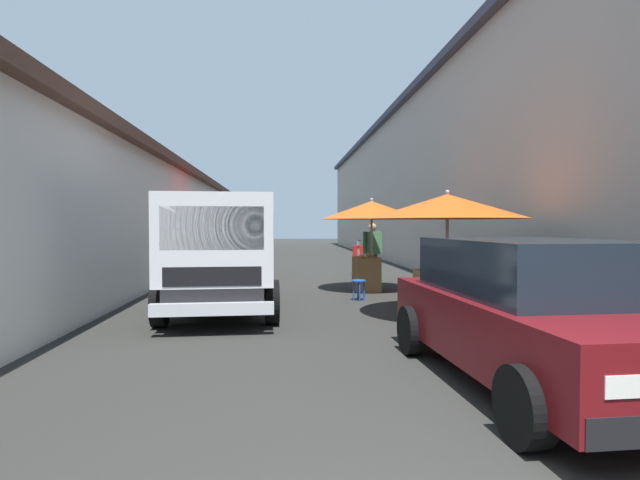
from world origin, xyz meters
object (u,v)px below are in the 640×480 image
Objects in this scene: parked_scooter at (361,262)px; plastic_stool at (359,285)px; fruit_stall_far_right at (229,221)px; delivery_truck at (220,258)px; hatchback_car at (534,311)px; fruit_stall_mid_lane at (371,218)px; vendor_by_crates at (372,249)px; fruit_stall_near_left at (447,220)px.

plastic_stool is at bearing 170.45° from parked_scooter.
delivery_truck is (-7.51, -0.59, -0.70)m from fruit_stall_far_right.
hatchback_car reaches higher than plastic_stool.
parked_scooter reaches higher than plastic_stool.
fruit_stall_far_right is 1.35× the size of parked_scooter.
fruit_stall_far_right is (4.15, 3.82, -0.02)m from fruit_stall_mid_lane.
plastic_stool is at bearing 160.97° from fruit_stall_mid_lane.
hatchback_car is at bearing -179.75° from vendor_by_crates.
fruit_stall_near_left is 6.23× the size of plastic_stool.
fruit_stall_mid_lane is 0.49× the size of delivery_truck.
plastic_stool is at bearing -150.00° from fruit_stall_far_right.
fruit_stall_near_left is 2.81m from plastic_stool.
fruit_stall_far_right is 6.72m from plastic_stool.
parked_scooter is (10.64, 0.06, -0.29)m from hatchback_car.
plastic_stool is (2.15, 1.18, -1.36)m from fruit_stall_near_left.
delivery_truck is at bearing 85.10° from fruit_stall_near_left.
hatchback_car reaches higher than parked_scooter.
delivery_truck reaches higher than parked_scooter.
fruit_stall_mid_lane is at bearing 168.15° from vendor_by_crates.
hatchback_car is 2.41× the size of vendor_by_crates.
hatchback_car is 0.80× the size of delivery_truck.
fruit_stall_mid_lane is at bearing -137.39° from fruit_stall_far_right.
fruit_stall_far_right is at bearing 30.00° from plastic_stool.
vendor_by_crates reaches higher than hatchback_car.
fruit_stall_far_right reaches higher than hatchback_car.
fruit_stall_mid_lane is at bearing 9.88° from fruit_stall_near_left.
delivery_truck is at bearing 143.78° from vendor_by_crates.
fruit_stall_mid_lane is 1.70m from vendor_by_crates.
fruit_stall_mid_lane reaches higher than parked_scooter.
delivery_truck is 5.99m from vendor_by_crates.
vendor_by_crates is at bearing -15.59° from plastic_stool.
vendor_by_crates is at bearing -36.22° from delivery_truck.
delivery_truck is at bearing 152.31° from parked_scooter.
fruit_stall_near_left is 3.94m from delivery_truck.
parked_scooter is 3.89× the size of plastic_stool.
hatchback_car is 2.36× the size of parked_scooter.
fruit_stall_mid_lane is (3.69, 0.64, 0.07)m from fruit_stall_near_left.
fruit_stall_mid_lane reaches higher than hatchback_car.
vendor_by_crates is 3.80× the size of plastic_stool.
fruit_stall_near_left is 0.68× the size of hatchback_car.
parked_scooter is at bearing -27.69° from delivery_truck.
fruit_stall_mid_lane is at bearing -43.84° from delivery_truck.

